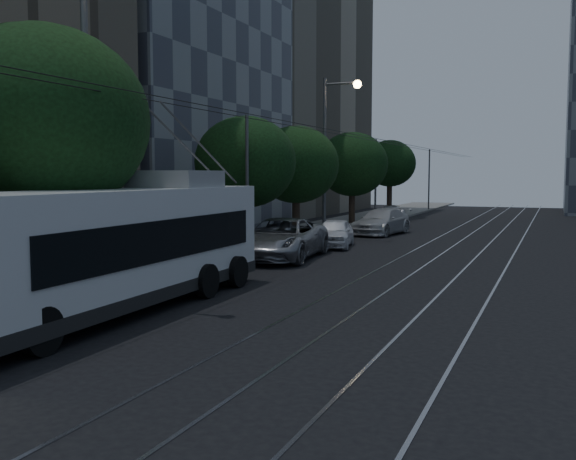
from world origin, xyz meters
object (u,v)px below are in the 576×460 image
Objects in this scene: pickup_silver at (281,239)px; car_white_c at (393,219)px; streetlamp_near at (98,72)px; car_white_a at (334,233)px; car_white_d at (392,215)px; streetlamp_far at (331,141)px; trolleybus at (117,247)px; car_white_b at (382,222)px.

car_white_c is (0.75, 16.95, -0.24)m from pickup_silver.
car_white_a is at bearing 84.05° from streetlamp_near.
car_white_d is 30.63m from streetlamp_near.
car_white_d is 11.77m from streetlamp_far.
car_white_a is at bearing -104.13° from car_white_d.
car_white_a is 0.39× the size of streetlamp_near.
trolleybus is 1.17× the size of streetlamp_near.
pickup_silver is at bearing -106.62° from car_white_d.
car_white_c is at bearing 86.37° from streetlamp_near.
trolleybus is 4.90m from streetlamp_near.
car_white_a is at bearing -68.41° from streetlamp_far.
car_white_d is (-1.10, 7.20, -0.04)m from car_white_b.
trolleybus is 28.20m from car_white_c.
streetlamp_far is at bearing 89.59° from pickup_silver.
trolleybus is 2.38× the size of car_white_b.
car_white_a is 7.39m from car_white_b.
pickup_silver is 5.18m from car_white_a.
streetlamp_near is (-0.98, -30.08, 5.66)m from car_white_d.
pickup_silver is at bearing 89.60° from trolleybus.
streetlamp_far is at bearing -110.73° from car_white_b.
car_white_b is at bearing -97.96° from car_white_d.
car_white_c is at bearing -91.42° from car_white_d.
streetlamp_near is at bearing -101.41° from pickup_silver.
car_white_d reaches higher than car_white_a.
car_white_a is 1.10× the size of car_white_c.
car_white_d is at bearing 81.06° from car_white_a.
streetlamp_near is at bearing -101.90° from car_white_c.
car_white_c is 27.98m from streetlamp_near.
pickup_silver reaches higher than car_white_d.
streetlamp_far is at bearing 100.16° from car_white_a.
pickup_silver reaches higher than car_white_c.
car_white_d is at bearing 88.13° from streetlamp_near.
car_white_d is at bearing 88.94° from trolleybus.
car_white_b is 1.39× the size of car_white_c.
car_white_a is (0.43, 16.36, -1.01)m from trolleybus.
trolleybus is at bearing -83.89° from car_white_b.
car_white_c is at bearing 102.73° from car_white_b.
pickup_silver reaches higher than car_white_b.
car_white_b is (1.10, 12.51, -0.10)m from pickup_silver.
trolleybus is at bearing -86.94° from streetlamp_far.
streetlamp_far reaches higher than trolleybus.
car_white_b is at bearing 78.99° from pickup_silver.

